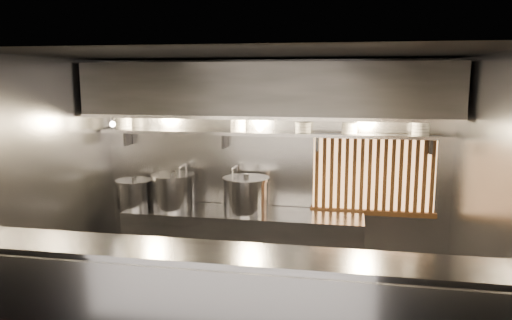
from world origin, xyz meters
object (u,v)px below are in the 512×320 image
(stock_pot_left, at_px, (135,193))
(pendant_bulb, at_px, (260,128))
(heat_lamp, at_px, (111,119))
(stock_pot_right, at_px, (246,195))
(stock_pot_mid, at_px, (173,191))

(stock_pot_left, bearing_deg, pendant_bulb, 2.91)
(heat_lamp, bearing_deg, pendant_bulb, 11.00)
(heat_lamp, xyz_separation_m, stock_pot_right, (1.64, 0.28, -0.94))
(stock_pot_mid, bearing_deg, stock_pot_left, -178.43)
(heat_lamp, bearing_deg, stock_pot_right, 9.63)
(stock_pot_mid, relative_size, stock_pot_right, 0.85)
(heat_lamp, distance_m, stock_pot_left, 1.03)
(pendant_bulb, height_order, stock_pot_left, pendant_bulb)
(heat_lamp, xyz_separation_m, stock_pot_left, (0.15, 0.27, -0.99))
(pendant_bulb, height_order, stock_pot_mid, pendant_bulb)
(heat_lamp, distance_m, pendant_bulb, 1.83)
(pendant_bulb, xyz_separation_m, stock_pot_left, (-1.65, -0.08, -0.88))
(stock_pot_left, relative_size, stock_pot_mid, 0.96)
(stock_pot_left, distance_m, stock_pot_right, 1.49)
(pendant_bulb, distance_m, stock_pot_left, 1.87)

